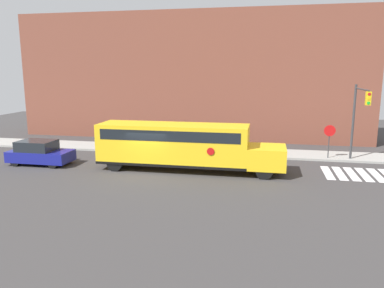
{
  "coord_description": "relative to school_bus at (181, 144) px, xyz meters",
  "views": [
    {
      "loc": [
        7.1,
        -21.48,
        6.17
      ],
      "look_at": [
        2.48,
        1.37,
        1.6
      ],
      "focal_mm": 35.0,
      "sensor_mm": 36.0,
      "label": 1
    }
  ],
  "objects": [
    {
      "name": "ground_plane",
      "position": [
        -1.88,
        -0.87,
        -1.67
      ],
      "size": [
        60.0,
        60.0,
        0.0
      ],
      "primitive_type": "plane",
      "color": "#3A3838"
    },
    {
      "name": "sidewalk_strip",
      "position": [
        -1.88,
        5.63,
        -1.6
      ],
      "size": [
        44.0,
        3.0,
        0.15
      ],
      "color": "#9E9E99",
      "rests_on": "ground"
    },
    {
      "name": "building_backdrop",
      "position": [
        -1.88,
        12.13,
        4.0
      ],
      "size": [
        32.0,
        4.0,
        11.34
      ],
      "color": "brown",
      "rests_on": "ground"
    },
    {
      "name": "crosswalk_stripes",
      "position": [
        10.77,
        1.13,
        -1.67
      ],
      "size": [
        4.0,
        3.2,
        0.01
      ],
      "color": "white",
      "rests_on": "ground"
    },
    {
      "name": "school_bus",
      "position": [
        0.0,
        0.0,
        0.0
      ],
      "size": [
        11.61,
        2.57,
        2.9
      ],
      "color": "yellow",
      "rests_on": "ground"
    },
    {
      "name": "parked_car",
      "position": [
        -9.61,
        -0.45,
        -0.89
      ],
      "size": [
        4.14,
        1.9,
        1.61
      ],
      "color": "navy",
      "rests_on": "ground"
    },
    {
      "name": "stop_sign",
      "position": [
        9.53,
        4.68,
        -0.0
      ],
      "size": [
        0.78,
        0.1,
        2.48
      ],
      "color": "#38383A",
      "rests_on": "ground"
    },
    {
      "name": "traffic_light",
      "position": [
        11.03,
        3.58,
        1.86
      ],
      "size": [
        0.28,
        3.66,
        5.27
      ],
      "color": "#38383A",
      "rests_on": "ground"
    }
  ]
}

